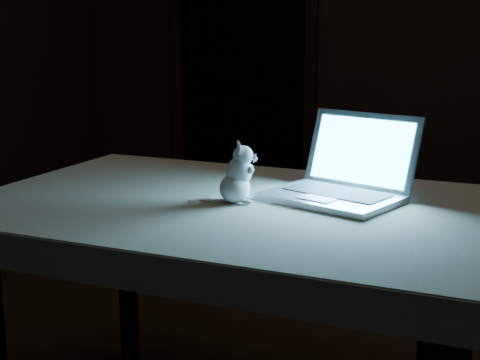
% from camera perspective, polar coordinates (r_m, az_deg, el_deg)
% --- Properties ---
extents(back_wall, '(4.50, 0.04, 2.60)m').
position_cam_1_polar(back_wall, '(4.77, 13.38, 12.89)').
color(back_wall, black).
rests_on(back_wall, ground).
extents(doorway, '(1.06, 0.36, 2.13)m').
position_cam_1_polar(doorway, '(4.96, 0.26, 10.47)').
color(doorway, black).
rests_on(doorway, back_wall).
extents(table, '(1.49, 1.06, 0.75)m').
position_cam_1_polar(table, '(2.08, -0.21, -12.02)').
color(table, black).
rests_on(table, floor).
extents(tablecloth, '(1.66, 1.27, 0.09)m').
position_cam_1_polar(tablecloth, '(1.97, 0.86, -3.00)').
color(tablecloth, beige).
rests_on(tablecloth, table).
extents(laptop, '(0.45, 0.43, 0.24)m').
position_cam_1_polar(laptop, '(1.95, 7.57, 1.75)').
color(laptop, '#ACACB0').
rests_on(laptop, tablecloth).
extents(plush_mouse, '(0.13, 0.13, 0.17)m').
position_cam_1_polar(plush_mouse, '(1.92, -0.43, 0.61)').
color(plush_mouse, silver).
rests_on(plush_mouse, tablecloth).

